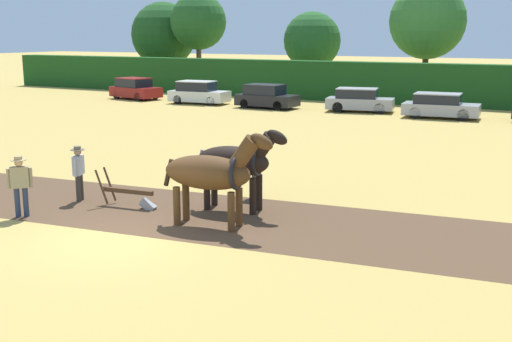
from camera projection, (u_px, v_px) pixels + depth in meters
ground_plane at (115, 240)px, 14.91m from camera, size 240.00×240.00×0.00m
plowed_furrow_strip at (75, 201)px, 18.41m from camera, size 31.04×7.93×0.01m
hedgerow at (436, 85)px, 42.51m from camera, size 74.99×1.52×2.78m
tree_far_left at (164, 35)px, 59.22m from camera, size 5.95×5.95×7.59m
tree_left at (198, 22)px, 55.63m from camera, size 4.87×4.87×8.16m
tree_center_left at (312, 41)px, 52.12m from camera, size 4.65×4.65×6.47m
tree_center at (428, 21)px, 46.93m from camera, size 5.56×5.56×8.39m
draft_horse_lead_left at (212, 173)px, 15.72m from camera, size 3.00×1.15×2.49m
draft_horse_lead_right at (237, 162)px, 17.17m from camera, size 2.72×1.09×2.35m
plow at (132, 196)px, 17.66m from camera, size 1.81×0.54×1.13m
farmer_at_plow at (79, 170)px, 18.24m from camera, size 0.40×0.59×1.59m
farmer_beside_team at (257, 160)px, 18.86m from camera, size 0.45×0.68×1.77m
farmer_onlooker_left at (20, 182)px, 16.62m from camera, size 0.49×0.47×1.62m
parked_car_far_left at (135, 89)px, 46.84m from camera, size 4.11×2.54×1.54m
parked_car_left at (198, 93)px, 43.74m from camera, size 4.18×2.10×1.55m
parked_car_center_left at (266, 97)px, 41.20m from camera, size 3.95×1.93×1.52m
parked_car_center at (359, 100)px, 39.23m from camera, size 4.30×2.51×1.44m
parked_car_center_right at (440, 106)px, 36.27m from camera, size 4.33×2.18×1.41m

